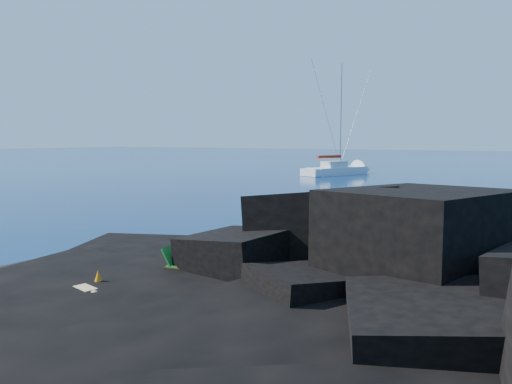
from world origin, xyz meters
TOP-DOWN VIEW (x-y plane):
  - ground at (0.00, 0.00)m, footprint 400.00×400.00m
  - headland at (13.00, 3.00)m, footprint 24.00×24.00m
  - beach at (4.50, 0.50)m, footprint 9.08×6.86m
  - surf_foam at (5.00, 5.00)m, footprint 10.00×8.00m
  - sailboat at (-7.76, 51.98)m, footprint 7.56×14.13m
  - deck_chair at (6.70, 2.00)m, footprint 1.57×0.90m
  - towel at (5.53, -1.12)m, footprint 2.30×1.47m
  - sunbather at (5.53, -1.12)m, footprint 2.08×0.95m
  - marker_cone at (5.33, -0.47)m, footprint 0.41×0.41m

SIDE VIEW (x-z plane):
  - ground at x=0.00m, z-range 0.00..0.00m
  - headland at x=13.00m, z-range -1.80..1.80m
  - beach at x=4.50m, z-range -0.35..0.35m
  - surf_foam at x=5.00m, z-range -0.03..0.03m
  - sailboat at x=-7.76m, z-range -7.33..7.33m
  - towel at x=5.53m, z-range 0.35..0.41m
  - sunbather at x=5.53m, z-range 0.41..0.68m
  - marker_cone at x=5.33m, z-range 0.35..0.96m
  - deck_chair at x=6.70m, z-range 0.35..1.37m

